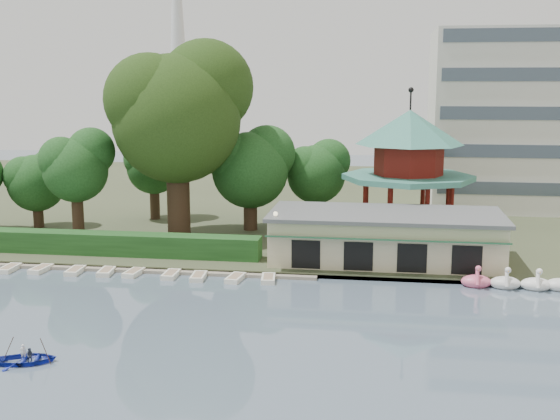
% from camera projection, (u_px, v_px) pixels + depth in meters
% --- Properties ---
extents(ground_plane, '(220.00, 220.00, 0.00)m').
position_uv_depth(ground_plane, '(192.00, 362.00, 36.97)').
color(ground_plane, slate).
rests_on(ground_plane, ground).
extents(shore, '(220.00, 70.00, 0.40)m').
position_uv_depth(shore, '(304.00, 199.00, 87.54)').
color(shore, '#424930').
rests_on(shore, ground).
extents(embankment, '(220.00, 0.60, 0.30)m').
position_uv_depth(embankment, '(253.00, 273.00, 53.78)').
color(embankment, gray).
rests_on(embankment, ground).
extents(dock, '(34.00, 1.60, 0.24)m').
position_uv_depth(dock, '(104.00, 268.00, 55.43)').
color(dock, gray).
rests_on(dock, ground).
extents(boathouse, '(18.60, 9.39, 3.90)m').
position_uv_depth(boathouse, '(385.00, 236.00, 56.48)').
color(boathouse, beige).
rests_on(boathouse, shore).
extents(pavilion, '(12.40, 12.40, 13.50)m').
position_uv_depth(pavilion, '(409.00, 160.00, 65.04)').
color(pavilion, beige).
rests_on(pavilion, shore).
extents(broadcast_tower, '(8.00, 8.00, 96.00)m').
position_uv_depth(broadcast_tower, '(177.00, 3.00, 173.25)').
color(broadcast_tower, silver).
rests_on(broadcast_tower, ground).
extents(hedge, '(30.00, 2.00, 1.80)m').
position_uv_depth(hedge, '(84.00, 243.00, 58.87)').
color(hedge, '#1F4E1E').
rests_on(hedge, shore).
extents(lamp_post, '(0.36, 0.36, 4.28)m').
position_uv_depth(lamp_post, '(276.00, 228.00, 54.65)').
color(lamp_post, black).
rests_on(lamp_post, shore).
extents(big_tree, '(12.91, 12.03, 18.15)m').
position_uv_depth(big_tree, '(178.00, 108.00, 63.50)').
color(big_tree, '#3A281C').
rests_on(big_tree, shore).
extents(small_trees, '(39.62, 16.04, 10.15)m').
position_uv_depth(small_trees, '(150.00, 170.00, 68.13)').
color(small_trees, '#3A281C').
rests_on(small_trees, shore).
extents(moored_rowboats, '(29.54, 2.76, 0.36)m').
position_uv_depth(moored_rowboats, '(88.00, 271.00, 54.19)').
color(moored_rowboats, white).
rests_on(moored_rowboats, ground).
extents(rowboat_with_passengers, '(4.92, 4.10, 2.01)m').
position_uv_depth(rowboat_with_passengers, '(27.00, 355.00, 36.84)').
color(rowboat_with_passengers, '#1A2AA2').
rests_on(rowboat_with_passengers, ground).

